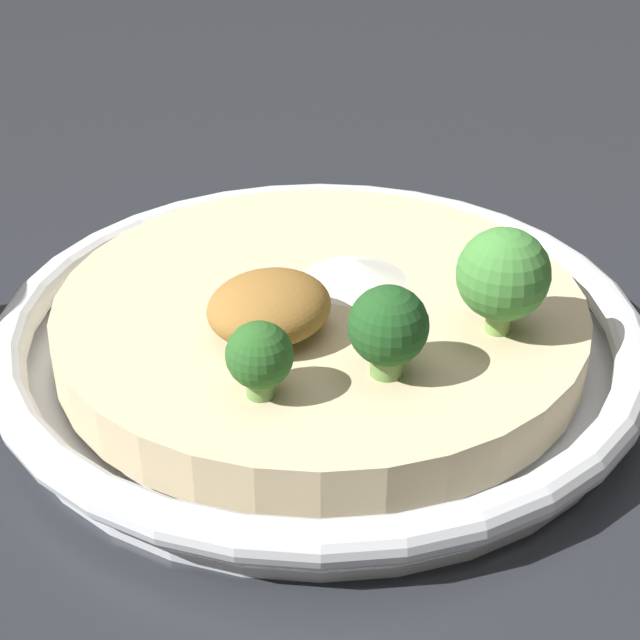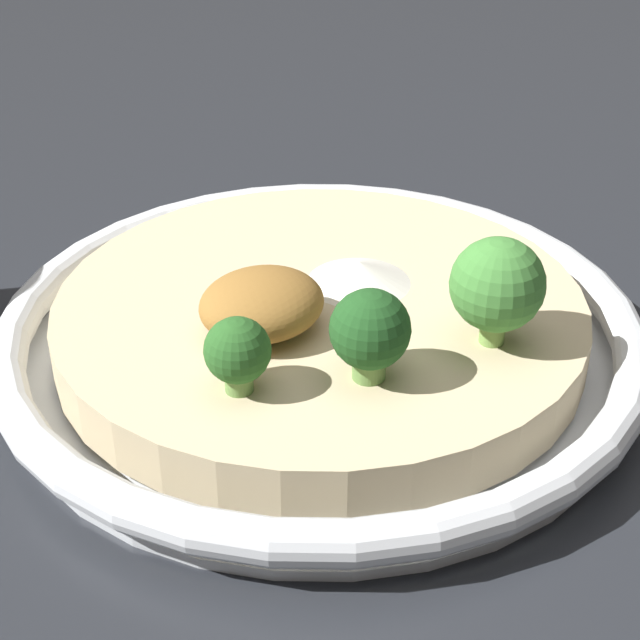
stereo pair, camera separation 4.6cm
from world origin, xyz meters
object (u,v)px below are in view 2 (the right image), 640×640
broccoli_back_left (497,286)px  broccoli_back (370,332)px  risotto_bowl (320,329)px  broccoli_right (238,352)px

broccoli_back_left → broccoli_back: 0.06m
risotto_bowl → broccoli_back_left: broccoli_back_left is taller
risotto_bowl → broccoli_back: size_ratio=7.71×
risotto_bowl → broccoli_back: 0.08m
risotto_bowl → broccoli_back: (0.02, 0.06, 0.04)m
broccoli_back → broccoli_back_left: bearing=168.0°
risotto_bowl → broccoli_back: broccoli_back is taller
risotto_bowl → broccoli_back_left: (-0.03, 0.07, 0.04)m
broccoli_back → broccoli_right: bearing=-28.7°
risotto_bowl → broccoli_right: bearing=27.8°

